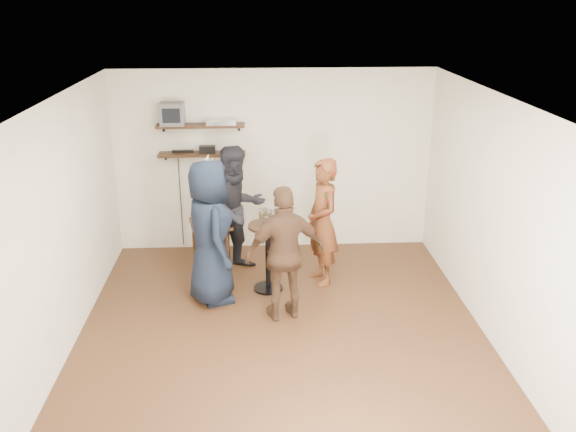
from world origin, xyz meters
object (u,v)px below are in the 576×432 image
at_px(person_plaid, 323,222).
at_px(person_navy, 210,232).
at_px(crt_monitor, 173,114).
at_px(person_dark, 237,210).
at_px(drinks_table, 268,248).
at_px(person_brown, 285,254).
at_px(radio, 207,149).
at_px(side_table, 211,230).
at_px(dvd_deck, 221,122).

bearing_deg(person_plaid, person_navy, -88.63).
relative_size(crt_monitor, person_plaid, 0.19).
xyz_separation_m(person_dark, person_navy, (-0.30, -0.84, 0.02)).
height_order(drinks_table, person_brown, person_brown).
bearing_deg(radio, person_dark, -59.10).
bearing_deg(person_brown, person_plaid, -134.50).
xyz_separation_m(radio, person_brown, (0.98, -2.00, -0.72)).
bearing_deg(drinks_table, side_table, 135.69).
distance_m(dvd_deck, radio, 0.43).
xyz_separation_m(side_table, person_navy, (0.06, -0.96, 0.35)).
bearing_deg(side_table, radio, 94.62).
distance_m(dvd_deck, person_brown, 2.41).
bearing_deg(drinks_table, dvd_deck, 114.39).
bearing_deg(person_navy, drinks_table, -90.00).
xyz_separation_m(person_plaid, person_navy, (-1.39, -0.42, 0.06)).
xyz_separation_m(radio, person_dark, (0.41, -0.68, -0.66)).
distance_m(crt_monitor, person_navy, 1.98).
relative_size(drinks_table, person_brown, 0.55).
bearing_deg(person_dark, side_table, 129.32).
height_order(drinks_table, person_dark, person_dark).
bearing_deg(dvd_deck, person_brown, -68.93).
height_order(dvd_deck, radio, dvd_deck).
relative_size(crt_monitor, side_table, 0.50).
bearing_deg(drinks_table, person_brown, -75.46).
distance_m(drinks_table, person_brown, 0.76).
relative_size(radio, person_plaid, 0.13).
bearing_deg(person_dark, dvd_deck, 73.90).
bearing_deg(dvd_deck, person_plaid, -40.55).
xyz_separation_m(crt_monitor, person_brown, (1.43, -2.00, -1.22)).
distance_m(crt_monitor, person_brown, 2.75).
bearing_deg(side_table, person_brown, -56.97).
height_order(dvd_deck, drinks_table, dvd_deck).
bearing_deg(person_plaid, crt_monitor, -135.10).
relative_size(side_table, drinks_table, 0.73).
distance_m(drinks_table, person_navy, 0.79).
relative_size(drinks_table, person_dark, 0.51).
height_order(crt_monitor, person_dark, crt_monitor).
bearing_deg(person_brown, radio, -78.43).
xyz_separation_m(crt_monitor, person_plaid, (1.95, -1.10, -1.19)).
xyz_separation_m(person_plaid, person_brown, (-0.52, -0.90, -0.03)).
height_order(dvd_deck, person_plaid, dvd_deck).
xyz_separation_m(radio, person_navy, (0.11, -1.53, -0.63)).
distance_m(person_plaid, person_navy, 1.46).
bearing_deg(dvd_deck, radio, 180.00).
distance_m(radio, drinks_table, 1.80).
bearing_deg(person_dark, radio, 88.54).
bearing_deg(person_plaid, person_dark, -126.59).
xyz_separation_m(crt_monitor, radio, (0.45, 0.00, -0.50)).
relative_size(side_table, person_navy, 0.36).
height_order(person_dark, person_navy, person_navy).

